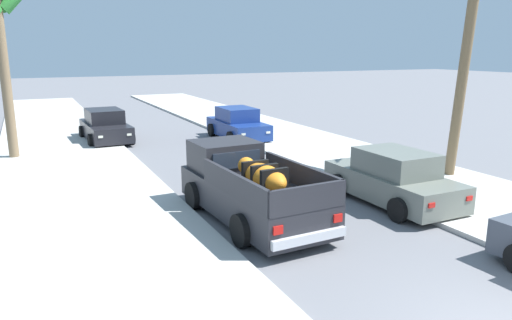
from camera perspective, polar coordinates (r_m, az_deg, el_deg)
sidewalk_left at (r=16.31m, az=-20.54°, el=-2.82°), size 5.07×60.00×0.12m
sidewalk_right at (r=19.88m, az=10.13°, el=0.54°), size 5.07×60.00×0.12m
curb_left at (r=16.43m, az=-16.62°, el=-2.45°), size 0.16×60.00×0.10m
curb_right at (r=19.25m, az=7.39°, el=0.21°), size 0.16×60.00×0.10m
pickup_truck at (r=12.29m, az=-0.95°, el=-3.34°), size 2.39×5.29×1.80m
car_right_near at (r=23.47m, az=-2.21°, el=4.24°), size 2.06×4.28×1.54m
car_left_mid at (r=23.91m, az=-17.52°, el=3.81°), size 2.15×4.31×1.54m
car_right_mid at (r=14.05m, az=15.97°, el=-2.19°), size 2.03×4.26×1.54m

